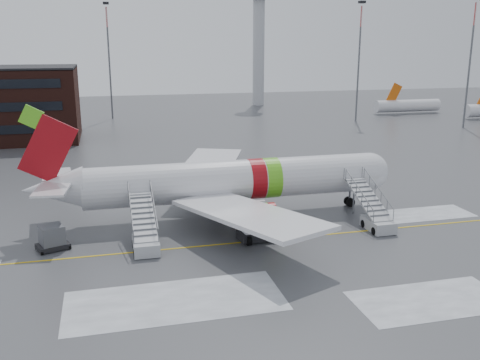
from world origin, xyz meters
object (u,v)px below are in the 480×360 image
object	(u,v)px
airstair_aft	(145,236)
uld_container	(52,238)
airstair_fwd	(375,216)
pushback_tug	(255,231)
airliner	(225,181)

from	to	relation	value
airstair_aft	uld_container	world-z (taller)	airstair_aft
uld_container	airstair_fwd	bearing A→B (deg)	-3.39
airstair_aft	uld_container	size ratio (longest dim) A/B	2.67
uld_container	pushback_tug	bearing A→B (deg)	-7.48
airstair_aft	pushback_tug	xyz separation A→B (m)	(9.11, -0.51, -0.25)
airliner	airstair_aft	distance (m)	10.69
airstair_fwd	pushback_tug	world-z (taller)	airstair_fwd
airstair_fwd	airstair_aft	distance (m)	20.38
airliner	uld_container	bearing A→B (deg)	-162.30
airliner	pushback_tug	world-z (taller)	airliner
airliner	airstair_fwd	world-z (taller)	airliner
airliner	pushback_tug	xyz separation A→B (m)	(0.99, -7.05, -2.61)
airstair_fwd	uld_container	size ratio (longest dim) A/B	2.67
airstair_aft	airstair_fwd	bearing A→B (deg)	0.00
airliner	pushback_tug	size ratio (longest dim) A/B	10.27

